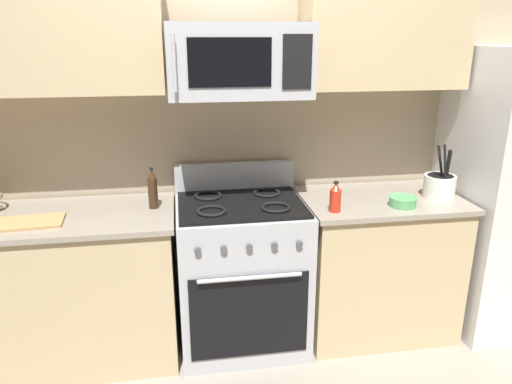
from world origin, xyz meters
The scene contains 12 objects.
wall_back centered at (0.00, 1.08, 1.30)m, with size 8.00×0.10×2.60m, color tan.
counter_left centered at (-1.00, 0.69, 0.46)m, with size 1.22×0.65×0.91m.
range_oven centered at (0.00, 0.69, 0.47)m, with size 0.76×0.69×1.09m.
counter_right centered at (0.88, 0.69, 0.46)m, with size 0.98×0.65×0.91m.
microwave centered at (0.00, 0.72, 1.73)m, with size 0.77×0.44×0.39m.
upper_cabinets_left centered at (-1.00, 0.86, 1.94)m, with size 1.21×0.34×0.76m.
upper_cabinets_right centered at (0.88, 0.86, 1.94)m, with size 0.97×0.34×0.76m.
utensil_crock centered at (1.23, 0.64, 0.99)m, with size 0.19×0.19×0.34m.
cutting_board centered at (-1.16, 0.58, 0.92)m, with size 0.38×0.21×0.02m, color tan.
bottle_soy centered at (-0.50, 0.73, 1.02)m, with size 0.05×0.05×0.24m.
bottle_hot_sauce centered at (0.51, 0.50, 0.99)m, with size 0.07×0.07×0.18m.
prep_bowl centered at (0.93, 0.52, 0.94)m, with size 0.16×0.16×0.06m.
Camera 1 is at (-0.34, -1.96, 1.86)m, focal length 33.81 mm.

